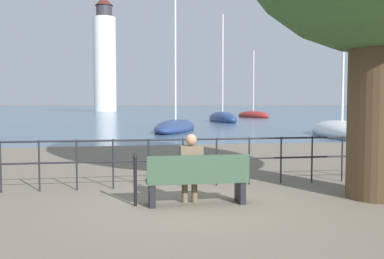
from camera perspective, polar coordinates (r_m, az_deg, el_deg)
ground_plane at (r=7.72m, az=0.64°, el=-9.92°), size 1000.00×1000.00×0.00m
harbor_water at (r=168.20m, az=-9.34°, el=2.84°), size 600.00×300.00×0.01m
park_bench at (r=7.57m, az=0.73°, el=-6.84°), size 1.80×0.45×0.90m
seated_person_left at (r=7.59m, az=-0.16°, el=-4.88°), size 0.40×0.35×1.26m
promenade_railing at (r=9.19m, az=-1.21°, el=-3.36°), size 10.39×0.04×1.05m
closed_umbrella at (r=7.55m, az=-7.58°, el=-6.08°), size 0.09×0.09×0.97m
sailboat_0 at (r=54.86m, az=8.16°, el=1.89°), size 3.92×5.91×8.83m
sailboat_2 at (r=24.69m, az=19.33°, el=-0.18°), size 3.84×8.11×11.54m
sailboat_3 at (r=41.51m, az=4.08°, el=1.48°), size 2.25×6.88×10.70m
sailboat_4 at (r=28.19m, az=-2.22°, el=0.39°), size 4.65×8.68×11.47m
harbor_lighthouse at (r=100.10m, az=-11.56°, el=9.28°), size 5.06×5.06×25.83m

